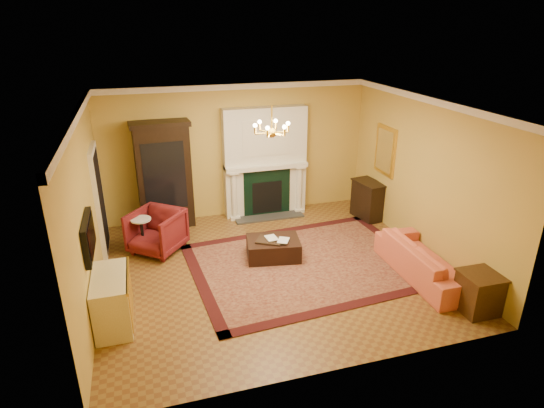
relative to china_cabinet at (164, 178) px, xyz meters
name	(u,v)px	position (x,y,z in m)	size (l,w,h in m)	color
floor	(272,269)	(1.67, -2.49, -1.13)	(6.00, 5.50, 0.02)	brown
ceiling	(272,105)	(1.67, -2.49, 1.89)	(6.00, 5.50, 0.02)	white
wall_back	(237,151)	(1.67, 0.27, 0.38)	(6.00, 0.02, 3.00)	#B79C42
wall_front	(337,272)	(1.67, -5.25, 0.38)	(6.00, 0.02, 3.00)	#B79C42
wall_left	(86,212)	(-1.34, -2.49, 0.38)	(0.02, 5.50, 3.00)	#B79C42
wall_right	(424,177)	(4.68, -2.49, 0.38)	(0.02, 5.50, 3.00)	#B79C42
fireplace	(265,164)	(2.27, 0.08, 0.08)	(1.90, 0.70, 2.50)	silver
crown_molding	(257,100)	(1.67, -1.53, 1.82)	(6.00, 5.50, 0.12)	white
doorway	(100,200)	(-1.28, -0.79, -0.07)	(0.08, 1.05, 2.10)	silver
tv_panel	(89,237)	(-1.27, -3.09, 0.23)	(0.09, 0.95, 0.58)	black
gilt_mirror	(385,151)	(4.64, -1.09, 0.53)	(0.06, 0.76, 1.05)	gold
chandelier	(272,129)	(1.67, -2.49, 1.49)	(0.63, 0.55, 0.53)	gold
oriental_rug	(307,264)	(2.35, -2.51, -1.11)	(4.21, 3.15, 0.02)	#3F100D
china_cabinet	(164,178)	(0.00, 0.00, 0.00)	(1.12, 0.51, 2.24)	black
wingback_armchair	(156,229)	(-0.29, -1.17, -0.65)	(0.90, 0.85, 0.93)	maroon
pedestal_table	(142,232)	(-0.56, -1.11, -0.71)	(0.39, 0.39, 0.70)	black
commode	(112,300)	(-1.06, -3.37, -0.72)	(0.51, 1.08, 0.81)	beige
coral_sofa	(426,255)	(4.21, -3.50, -0.70)	(2.16, 0.63, 0.84)	#CF6A41
end_table	(478,294)	(4.39, -4.65, -0.81)	(0.54, 0.54, 0.63)	#3B2410
console_table	(368,201)	(4.45, -0.87, -0.70)	(0.43, 0.76, 0.84)	black
leather_ottoman	(273,248)	(1.82, -2.09, -0.92)	(0.99, 0.72, 0.37)	black
ottoman_tray	(270,240)	(1.74, -2.13, -0.72)	(0.48, 0.37, 0.03)	black
book_a	(266,233)	(1.68, -2.12, -0.57)	(0.20, 0.03, 0.27)	gray
book_b	(278,234)	(1.88, -2.21, -0.57)	(0.20, 0.02, 0.27)	gray
topiary_left	(234,155)	(1.55, 0.04, 0.37)	(0.18, 0.18, 0.47)	gray
topiary_right	(290,151)	(2.85, 0.04, 0.35)	(0.16, 0.16, 0.43)	gray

